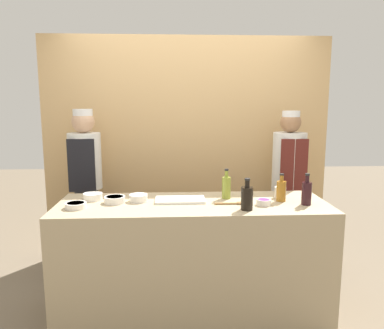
{
  "coord_description": "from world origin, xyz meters",
  "views": [
    {
      "loc": [
        -0.16,
        -2.83,
        1.73
      ],
      "look_at": [
        0.0,
        0.14,
        1.23
      ],
      "focal_mm": 35.0,
      "sensor_mm": 36.0,
      "label": 1
    }
  ],
  "objects_px": {
    "sauce_bowl_green": "(115,199)",
    "wooden_spoon": "(232,203)",
    "bottle_wine": "(307,193)",
    "bottle_amber": "(281,190)",
    "cutting_board": "(180,200)",
    "sauce_bowl_purple": "(264,202)",
    "chef_left": "(86,186)",
    "sauce_bowl_orange": "(76,205)",
    "sauce_bowl_white": "(138,197)",
    "cup_cream": "(280,192)",
    "bottle_oil": "(226,187)",
    "chef_right": "(288,186)",
    "sauce_bowl_red": "(93,196)",
    "bottle_soy": "(247,198)"
  },
  "relations": [
    {
      "from": "sauce_bowl_purple",
      "to": "bottle_amber",
      "type": "xyz_separation_m",
      "value": [
        0.17,
        0.11,
        0.06
      ]
    },
    {
      "from": "sauce_bowl_green",
      "to": "wooden_spoon",
      "type": "xyz_separation_m",
      "value": [
        0.91,
        -0.1,
        -0.02
      ]
    },
    {
      "from": "sauce_bowl_white",
      "to": "bottle_oil",
      "type": "height_order",
      "value": "bottle_oil"
    },
    {
      "from": "sauce_bowl_green",
      "to": "cup_cream",
      "type": "relative_size",
      "value": 1.73
    },
    {
      "from": "bottle_wine",
      "to": "bottle_soy",
      "type": "relative_size",
      "value": 1.04
    },
    {
      "from": "sauce_bowl_red",
      "to": "chef_left",
      "type": "bearing_deg",
      "value": 107.29
    },
    {
      "from": "sauce_bowl_red",
      "to": "bottle_soy",
      "type": "bearing_deg",
      "value": -16.46
    },
    {
      "from": "sauce_bowl_red",
      "to": "bottle_wine",
      "type": "relative_size",
      "value": 0.63
    },
    {
      "from": "bottle_amber",
      "to": "cup_cream",
      "type": "distance_m",
      "value": 0.12
    },
    {
      "from": "bottle_soy",
      "to": "cup_cream",
      "type": "distance_m",
      "value": 0.48
    },
    {
      "from": "wooden_spoon",
      "to": "chef_right",
      "type": "height_order",
      "value": "chef_right"
    },
    {
      "from": "chef_left",
      "to": "chef_right",
      "type": "bearing_deg",
      "value": -0.01
    },
    {
      "from": "sauce_bowl_red",
      "to": "sauce_bowl_purple",
      "type": "bearing_deg",
      "value": -9.74
    },
    {
      "from": "cutting_board",
      "to": "sauce_bowl_purple",
      "type": "bearing_deg",
      "value": -13.38
    },
    {
      "from": "sauce_bowl_white",
      "to": "sauce_bowl_green",
      "type": "xyz_separation_m",
      "value": [
        -0.18,
        -0.03,
        -0.0
      ]
    },
    {
      "from": "cutting_board",
      "to": "bottle_wine",
      "type": "relative_size",
      "value": 1.61
    },
    {
      "from": "cutting_board",
      "to": "sauce_bowl_green",
      "type": "bearing_deg",
      "value": -177.16
    },
    {
      "from": "sauce_bowl_white",
      "to": "bottle_wine",
      "type": "xyz_separation_m",
      "value": [
        1.29,
        -0.17,
        0.06
      ]
    },
    {
      "from": "cup_cream",
      "to": "sauce_bowl_white",
      "type": "bearing_deg",
      "value": -177.16
    },
    {
      "from": "sauce_bowl_white",
      "to": "bottle_amber",
      "type": "xyz_separation_m",
      "value": [
        1.13,
        -0.05,
        0.06
      ]
    },
    {
      "from": "sauce_bowl_purple",
      "to": "chef_left",
      "type": "xyz_separation_m",
      "value": [
        -1.54,
        0.87,
        -0.05
      ]
    },
    {
      "from": "sauce_bowl_orange",
      "to": "bottle_amber",
      "type": "relative_size",
      "value": 0.7
    },
    {
      "from": "sauce_bowl_orange",
      "to": "sauce_bowl_white",
      "type": "bearing_deg",
      "value": 20.46
    },
    {
      "from": "wooden_spoon",
      "to": "chef_right",
      "type": "distance_m",
      "value": 1.1
    },
    {
      "from": "sauce_bowl_white",
      "to": "cutting_board",
      "type": "height_order",
      "value": "sauce_bowl_white"
    },
    {
      "from": "bottle_soy",
      "to": "bottle_oil",
      "type": "relative_size",
      "value": 0.95
    },
    {
      "from": "cup_cream",
      "to": "bottle_soy",
      "type": "bearing_deg",
      "value": -135.81
    },
    {
      "from": "bottle_wine",
      "to": "bottle_soy",
      "type": "height_order",
      "value": "bottle_wine"
    },
    {
      "from": "sauce_bowl_red",
      "to": "cup_cream",
      "type": "distance_m",
      "value": 1.53
    },
    {
      "from": "wooden_spoon",
      "to": "chef_left",
      "type": "bearing_deg",
      "value": 147.04
    },
    {
      "from": "cup_cream",
      "to": "sauce_bowl_green",
      "type": "bearing_deg",
      "value": -176.13
    },
    {
      "from": "sauce_bowl_orange",
      "to": "bottle_soy",
      "type": "bearing_deg",
      "value": -5.05
    },
    {
      "from": "bottle_amber",
      "to": "sauce_bowl_white",
      "type": "bearing_deg",
      "value": 177.46
    },
    {
      "from": "sauce_bowl_white",
      "to": "bottle_soy",
      "type": "xyz_separation_m",
      "value": [
        0.81,
        -0.28,
        0.06
      ]
    },
    {
      "from": "bottle_wine",
      "to": "bottle_amber",
      "type": "xyz_separation_m",
      "value": [
        -0.16,
        0.12,
        -0.01
      ]
    },
    {
      "from": "bottle_soy",
      "to": "cup_cream",
      "type": "xyz_separation_m",
      "value": [
        0.35,
        0.34,
        -0.05
      ]
    },
    {
      "from": "sauce_bowl_green",
      "to": "bottle_wine",
      "type": "xyz_separation_m",
      "value": [
        1.47,
        -0.13,
        0.07
      ]
    },
    {
      "from": "bottle_soy",
      "to": "chef_right",
      "type": "relative_size",
      "value": 0.14
    },
    {
      "from": "sauce_bowl_orange",
      "to": "bottle_oil",
      "type": "relative_size",
      "value": 0.64
    },
    {
      "from": "bottle_oil",
      "to": "cup_cream",
      "type": "bearing_deg",
      "value": 0.28
    },
    {
      "from": "wooden_spoon",
      "to": "cutting_board",
      "type": "bearing_deg",
      "value": 162.75
    },
    {
      "from": "bottle_amber",
      "to": "cup_cream",
      "type": "relative_size",
      "value": 2.38
    },
    {
      "from": "sauce_bowl_green",
      "to": "chef_left",
      "type": "bearing_deg",
      "value": 117.63
    },
    {
      "from": "cutting_board",
      "to": "chef_left",
      "type": "relative_size",
      "value": 0.24
    },
    {
      "from": "sauce_bowl_orange",
      "to": "wooden_spoon",
      "type": "bearing_deg",
      "value": 1.79
    },
    {
      "from": "bottle_oil",
      "to": "wooden_spoon",
      "type": "bearing_deg",
      "value": -84.41
    },
    {
      "from": "bottle_oil",
      "to": "cutting_board",
      "type": "bearing_deg",
      "value": -170.55
    },
    {
      "from": "bottle_wine",
      "to": "chef_left",
      "type": "distance_m",
      "value": 2.06
    },
    {
      "from": "cutting_board",
      "to": "bottle_oil",
      "type": "distance_m",
      "value": 0.39
    },
    {
      "from": "bottle_amber",
      "to": "cutting_board",
      "type": "bearing_deg",
      "value": 176.96
    }
  ]
}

